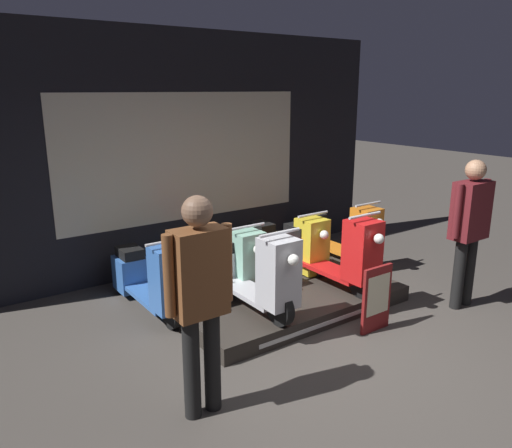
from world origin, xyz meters
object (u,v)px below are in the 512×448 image
object	(u,v)px
scooter_backrow_3	(339,235)
person_left_browsing	(200,291)
scooter_display_right	(330,253)
scooter_backrow_1	(224,262)
scooter_backrow_2	(286,247)
scooter_display_left	(249,273)
price_sign_board	(377,299)
person_right_browsing	(470,222)
scooter_backrow_0	(150,279)

from	to	relation	value
scooter_backrow_3	person_left_browsing	bearing A→B (deg)	-149.79
scooter_display_right	scooter_backrow_1	world-z (taller)	scooter_display_right
scooter_backrow_3	scooter_display_right	bearing A→B (deg)	-139.32
scooter_backrow_2	person_left_browsing	world-z (taller)	person_left_browsing
scooter_display_left	scooter_backrow_1	world-z (taller)	scooter_display_left
price_sign_board	scooter_display_left	bearing A→B (deg)	136.22
scooter_backrow_2	scooter_backrow_3	bearing A→B (deg)	0.00
scooter_display_right	scooter_backrow_1	size ratio (longest dim) A/B	1.00
scooter_backrow_2	scooter_backrow_3	size ratio (longest dim) A/B	1.00
scooter_display_right	person_right_browsing	world-z (taller)	person_right_browsing
scooter_display_left	scooter_backrow_1	distance (m)	0.94
scooter_backrow_1	scooter_backrow_3	size ratio (longest dim) A/B	1.00
scooter_display_right	scooter_backrow_2	world-z (taller)	scooter_display_right
scooter_display_left	scooter_backrow_0	distance (m)	1.18
person_right_browsing	price_sign_board	bearing A→B (deg)	173.15
scooter_backrow_1	scooter_backrow_2	size ratio (longest dim) A/B	1.00
person_left_browsing	price_sign_board	distance (m)	2.24
scooter_backrow_2	person_right_browsing	world-z (taller)	person_right_browsing
scooter_backrow_0	person_right_browsing	size ratio (longest dim) A/B	0.92
scooter_display_left	person_right_browsing	world-z (taller)	person_right_browsing
scooter_display_left	person_right_browsing	xyz separation A→B (m)	(2.25, -1.07, 0.45)
scooter_display_right	scooter_backrow_0	world-z (taller)	scooter_display_right
scooter_display_right	price_sign_board	size ratio (longest dim) A/B	2.21
scooter_display_left	scooter_backrow_0	bearing A→B (deg)	130.08
scooter_backrow_0	person_left_browsing	world-z (taller)	person_left_browsing
scooter_backrow_2	person_right_browsing	xyz separation A→B (m)	(1.03, -1.96, 0.63)
person_left_browsing	scooter_backrow_1	bearing A→B (deg)	54.35
scooter_display_left	scooter_display_right	xyz separation A→B (m)	(1.16, 0.00, 0.00)
scooter_backrow_1	person_right_browsing	bearing A→B (deg)	-44.29
scooter_display_right	scooter_backrow_3	bearing A→B (deg)	40.68
scooter_display_left	price_sign_board	world-z (taller)	scooter_display_left
scooter_backrow_1	scooter_backrow_2	xyz separation A→B (m)	(0.98, 0.00, 0.00)
person_right_browsing	price_sign_board	xyz separation A→B (m)	(-1.29, 0.15, -0.66)
scooter_display_right	scooter_backrow_1	bearing A→B (deg)	136.21
scooter_backrow_3	person_left_browsing	size ratio (longest dim) A/B	0.90
scooter_backrow_0	scooter_backrow_2	world-z (taller)	same
scooter_display_right	scooter_backrow_3	xyz separation A→B (m)	(1.04, 0.89, -0.18)
scooter_display_left	scooter_backrow_1	size ratio (longest dim) A/B	1.00
scooter_backrow_2	person_right_browsing	bearing A→B (deg)	-62.31
scooter_backrow_1	scooter_backrow_2	world-z (taller)	same
scooter_backrow_0	scooter_backrow_3	size ratio (longest dim) A/B	1.00
scooter_backrow_2	person_left_browsing	size ratio (longest dim) A/B	0.90
person_left_browsing	person_right_browsing	size ratio (longest dim) A/B	1.01
scooter_display_right	scooter_backrow_2	size ratio (longest dim) A/B	1.00
scooter_display_left	price_sign_board	distance (m)	1.34
person_right_browsing	price_sign_board	distance (m)	1.45
scooter_backrow_1	price_sign_board	distance (m)	1.95
scooter_backrow_2	scooter_backrow_3	distance (m)	0.98
scooter_display_right	scooter_backrow_1	xyz separation A→B (m)	(-0.93, 0.89, -0.18)
scooter_display_right	scooter_backrow_3	world-z (taller)	scooter_display_right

